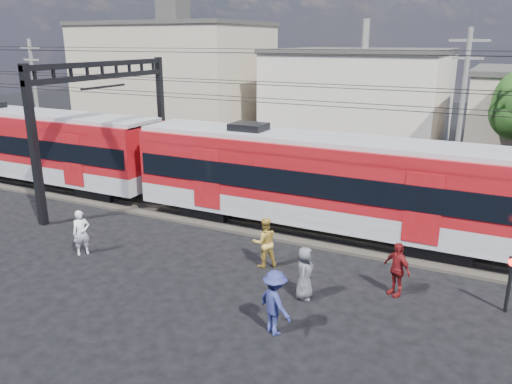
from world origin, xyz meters
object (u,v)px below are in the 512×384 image
pedestrian_a (81,233)px  crossing_signal (511,274)px  commuter_train (322,179)px  pedestrian_c (275,303)px

pedestrian_a → crossing_signal: 14.91m
commuter_train → pedestrian_a: (-7.47, -6.12, -1.53)m
crossing_signal → pedestrian_c: bearing=-144.4°
crossing_signal → commuter_train: bearing=153.3°
pedestrian_a → pedestrian_c: bearing=-65.4°
pedestrian_c → crossing_signal: (5.82, 4.16, 0.31)m
pedestrian_a → crossing_signal: crossing_signal is taller
pedestrian_a → pedestrian_c: size_ratio=0.92×
commuter_train → pedestrian_c: bearing=-79.8°
pedestrian_a → commuter_train: bearing=-15.4°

